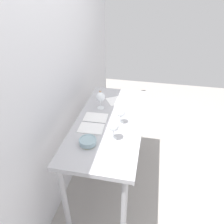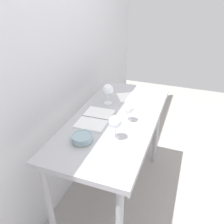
{
  "view_description": "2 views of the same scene",
  "coord_description": "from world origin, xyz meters",
  "views": [
    {
      "loc": [
        -1.72,
        -0.38,
        2.1
      ],
      "look_at": [
        0.02,
        -0.03,
        0.98
      ],
      "focal_mm": 34.71,
      "sensor_mm": 36.0,
      "label": 1
    },
    {
      "loc": [
        -1.54,
        -0.54,
        1.86
      ],
      "look_at": [
        -0.07,
        -0.0,
        0.98
      ],
      "focal_mm": 37.6,
      "sensor_mm": 36.0,
      "label": 2
    }
  ],
  "objects": [
    {
      "name": "back_wall",
      "position": [
        0.0,
        0.49,
        1.3
      ],
      "size": [
        3.8,
        0.04,
        2.6
      ],
      "primitive_type": "cube",
      "color": "silver",
      "rests_on": "ground_plane"
    },
    {
      "name": "wine_glass_far_right",
      "position": [
        0.21,
        0.14,
        1.03
      ],
      "size": [
        0.1,
        0.1,
        0.18
      ],
      "color": "white",
      "rests_on": "steel_counter"
    },
    {
      "name": "tasting_sheet_upper",
      "position": [
        0.41,
        -0.03,
        0.9
      ],
      "size": [
        0.3,
        0.32,
        0.0
      ],
      "primitive_type": "cube",
      "rotation": [
        0.0,
        0.0,
        0.54
      ],
      "color": "white",
      "rests_on": "steel_counter"
    },
    {
      "name": "wine_glass_near_left",
      "position": [
        -0.27,
        -0.1,
        1.03
      ],
      "size": [
        0.09,
        0.09,
        0.18
      ],
      "color": "white",
      "rests_on": "steel_counter"
    },
    {
      "name": "wine_glass_near_center",
      "position": [
        -0.02,
        -0.12,
        1.01
      ],
      "size": [
        0.08,
        0.08,
        0.15
      ],
      "color": "white",
      "rests_on": "steel_counter"
    },
    {
      "name": "tasting_bowl",
      "position": [
        -0.39,
        0.1,
        0.93
      ],
      "size": [
        0.15,
        0.15,
        0.05
      ],
      "color": "#DBCC66",
      "rests_on": "steel_counter"
    },
    {
      "name": "steel_counter",
      "position": [
        0.0,
        -0.01,
        0.79
      ],
      "size": [
        1.4,
        0.65,
        0.9
      ],
      "color": "#AEAEB3",
      "rests_on": "ground_plane"
    },
    {
      "name": "decanter_funnel",
      "position": [
        0.42,
        0.19,
        0.94
      ],
      "size": [
        0.1,
        0.1,
        0.13
      ],
      "color": "silver",
      "rests_on": "steel_counter"
    },
    {
      "name": "ground_plane",
      "position": [
        0.0,
        0.0,
        0.0
      ],
      "size": [
        6.0,
        6.0,
        0.0
      ],
      "primitive_type": "plane",
      "color": "#9D9893"
    },
    {
      "name": "open_notebook",
      "position": [
        -0.08,
        0.14,
        0.9
      ],
      "size": [
        0.35,
        0.24,
        0.01
      ],
      "rotation": [
        0.0,
        0.0,
        0.03
      ],
      "color": "white",
      "rests_on": "steel_counter"
    }
  ]
}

